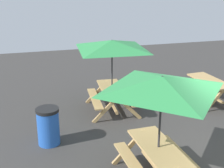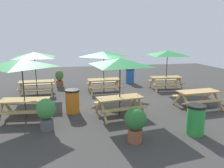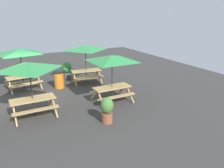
% 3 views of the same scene
% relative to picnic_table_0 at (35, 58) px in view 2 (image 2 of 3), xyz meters
% --- Properties ---
extents(ground_plane, '(25.84, 25.84, 0.00)m').
position_rel_picnic_table_0_xyz_m(ground_plane, '(-3.68, 1.99, -1.99)').
color(ground_plane, '#3D3A38').
rests_on(ground_plane, ground).
extents(picnic_table_0, '(2.83, 2.83, 2.34)m').
position_rel_picnic_table_0_xyz_m(picnic_table_0, '(0.00, 0.00, 0.00)').
color(picnic_table_0, tan).
rests_on(picnic_table_0, ground).
extents(picnic_table_1, '(2.82, 2.82, 2.34)m').
position_rel_picnic_table_0_xyz_m(picnic_table_1, '(-7.36, 0.24, 0.00)').
color(picnic_table_1, tan).
rests_on(picnic_table_1, ground).
extents(picnic_table_2, '(2.22, 2.22, 2.34)m').
position_rel_picnic_table_0_xyz_m(picnic_table_2, '(0.00, 3.52, 0.00)').
color(picnic_table_2, tan).
rests_on(picnic_table_2, ground).
extents(picnic_table_3, '(2.06, 2.06, 2.34)m').
position_rel_picnic_table_0_xyz_m(picnic_table_3, '(-3.62, 0.17, 0.00)').
color(picnic_table_3, tan).
rests_on(picnic_table_3, ground).
extents(picnic_table_4, '(1.88, 1.63, 0.81)m').
position_rel_picnic_table_0_xyz_m(picnic_table_4, '(-7.21, 3.69, -1.43)').
color(picnic_table_4, tan).
rests_on(picnic_table_4, ground).
extents(picnic_table_5, '(2.80, 2.80, 2.34)m').
position_rel_picnic_table_0_xyz_m(picnic_table_5, '(-3.61, 3.94, 0.00)').
color(picnic_table_5, tan).
rests_on(picnic_table_5, ground).
extents(trash_bin_green, '(0.59, 0.59, 0.98)m').
position_rel_picnic_table_0_xyz_m(trash_bin_green, '(-5.58, 6.10, -1.49)').
color(trash_bin_green, green).
rests_on(trash_bin_green, ground).
extents(trash_bin_blue, '(0.59, 0.59, 0.98)m').
position_rel_picnic_table_0_xyz_m(trash_bin_blue, '(-5.76, -1.91, -1.49)').
color(trash_bin_blue, blue).
rests_on(trash_bin_blue, ground).
extents(trash_bin_orange, '(0.59, 0.59, 0.98)m').
position_rel_picnic_table_0_xyz_m(trash_bin_orange, '(-1.79, 3.21, -1.49)').
color(trash_bin_orange, orange).
rests_on(trash_bin_orange, ground).
extents(potted_plant_0, '(0.52, 0.52, 1.05)m').
position_rel_picnic_table_0_xyz_m(potted_plant_0, '(-1.15, -1.80, -1.42)').
color(potted_plant_0, '#935138').
rests_on(potted_plant_0, ground).
extents(potted_plant_1, '(0.64, 0.64, 1.09)m').
position_rel_picnic_table_0_xyz_m(potted_plant_1, '(-0.87, 4.78, -1.36)').
color(potted_plant_1, '#59595B').
rests_on(potted_plant_1, ground).
extents(potted_plant_2, '(0.66, 0.66, 1.06)m').
position_rel_picnic_table_0_xyz_m(potted_plant_2, '(-3.53, 6.19, -1.37)').
color(potted_plant_2, '#935138').
rests_on(potted_plant_2, ground).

